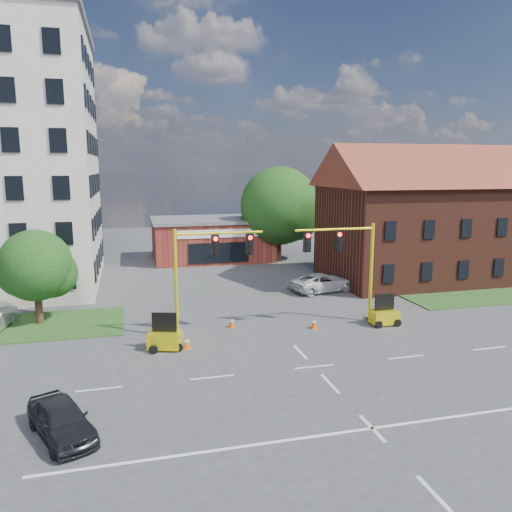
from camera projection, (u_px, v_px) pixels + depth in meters
name	position (u px, v px, depth m)	size (l,w,h in m)	color
ground	(314.00, 367.00, 24.22)	(120.00, 120.00, 0.00)	#3F3F42
grass_verge_ne	(497.00, 296.00, 37.21)	(14.00, 4.00, 0.08)	#254A1C
lane_markings	(339.00, 393.00, 21.36)	(60.00, 36.00, 0.01)	white
brick_shop	(212.00, 239.00, 52.43)	(12.40, 8.40, 4.30)	maroon
townhouse_row	(445.00, 210.00, 42.85)	(21.00, 11.00, 11.50)	#542519
tree_large	(283.00, 208.00, 50.77)	(8.34, 7.94, 9.67)	#3E2716
tree_nw_front	(40.00, 268.00, 30.30)	(4.57, 4.36, 5.88)	#3E2716
signal_mast_west	(205.00, 268.00, 28.18)	(5.30, 0.60, 6.20)	#979792
signal_mast_east	(347.00, 261.00, 30.32)	(5.30, 0.60, 6.20)	#979792
trailer_west	(165.00, 338.00, 26.47)	(1.94, 1.57, 1.91)	yellow
trailer_east	(384.00, 315.00, 30.61)	(1.63, 1.09, 1.85)	yellow
cone_a	(187.00, 343.00, 26.57)	(0.40, 0.40, 0.70)	#E65A0C
cone_b	(232.00, 322.00, 30.07)	(0.40, 0.40, 0.70)	#E65A0C
cone_c	(314.00, 323.00, 29.89)	(0.40, 0.40, 0.70)	#E65A0C
cone_d	(382.00, 305.00, 33.84)	(0.40, 0.40, 0.70)	#E65A0C
pickup_white	(323.00, 282.00, 38.83)	(2.36, 5.11, 1.42)	white
sedan_dark	(61.00, 419.00, 17.82)	(1.60, 3.98, 1.36)	black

